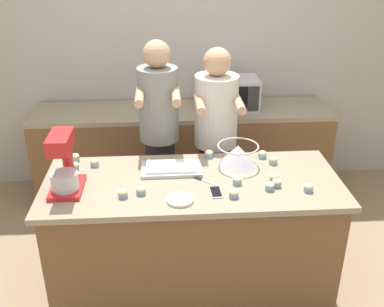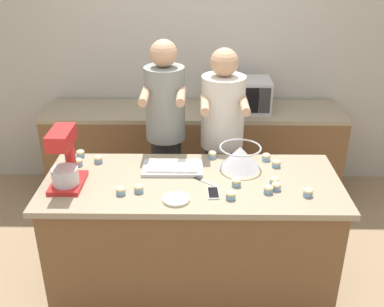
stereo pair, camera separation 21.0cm
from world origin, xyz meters
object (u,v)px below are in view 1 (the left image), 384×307
person_left (160,140)px  cupcake_2 (277,183)px  cupcake_10 (274,178)px  cupcake_1 (123,193)px  cupcake_11 (273,160)px  mixing_bowl (238,155)px  cupcake_4 (75,157)px  person_right (215,143)px  cupcake_12 (234,193)px  cupcake_13 (209,154)px  cell_phone (216,192)px  knife (204,180)px  cupcake_5 (237,180)px  cupcake_3 (309,188)px  cupcake_8 (262,154)px  cupcake_7 (95,163)px  small_plate (180,200)px  cupcake_9 (270,186)px  cupcake_6 (74,166)px  stand_mixer (64,166)px  cupcake_0 (141,190)px  baking_tray (171,168)px  microwave_oven (232,93)px

person_left → cupcake_2: 1.09m
cupcake_10 → cupcake_1: bearing=-172.0°
cupcake_2 → cupcake_11: bearing=81.0°
mixing_bowl → cupcake_4: mixing_bowl is taller
cupcake_4 → cupcake_11: bearing=-5.8°
person_right → cupcake_1: size_ratio=26.57×
cupcake_2 → cupcake_12: size_ratio=1.00×
cupcake_2 → cupcake_13: size_ratio=1.00×
cell_phone → cupcake_2: bearing=7.5°
knife → cupcake_2: 0.48m
cupcake_5 → person_right: bearing=94.5°
cupcake_4 → cupcake_5: size_ratio=1.00×
mixing_bowl → cupcake_3: mixing_bowl is taller
cupcake_8 → cupcake_10: same height
person_right → cupcake_7: bearing=-155.3°
cupcake_1 → cupcake_3: 1.17m
cupcake_3 → cupcake_7: size_ratio=1.00×
small_plate → cupcake_9: (0.58, 0.10, 0.02)m
person_left → small_plate: person_left is taller
cupcake_1 → cupcake_8: 1.09m
cupcake_5 → cupcake_6: (-1.09, 0.28, 0.00)m
mixing_bowl → cupcake_5: mixing_bowl is taller
cupcake_11 → stand_mixer: bearing=-168.9°
cell_phone → cupcake_10: (0.40, 0.12, 0.02)m
cupcake_0 → cupcake_12: bearing=-7.6°
cupcake_8 → cupcake_11: same height
cupcake_0 → cupcake_5: (0.62, 0.09, 0.00)m
person_right → cupcake_12: 0.91m
cupcake_1 → cupcake_10: size_ratio=1.00×
cupcake_10 → cupcake_13: (-0.39, 0.39, 0.00)m
cell_phone → cupcake_10: bearing=17.0°
cupcake_10 → cupcake_11: same height
small_plate → stand_mixer: bearing=165.6°
cupcake_8 → cupcake_11: size_ratio=1.00×
cupcake_9 → mixing_bowl: bearing=113.1°
mixing_bowl → cupcake_11: (0.26, 0.01, -0.05)m
cupcake_1 → cupcake_5: 0.74m
person_right → cupcake_2: (0.31, -0.79, 0.07)m
small_plate → cupcake_1: size_ratio=2.78×
cupcake_11 → cupcake_6: bearing=179.8°
cupcake_12 → cupcake_8: bearing=61.6°
mixing_bowl → cupcake_2: size_ratio=4.75×
baking_tray → cupcake_2: bearing=-21.6°
person_right → knife: size_ratio=9.02×
cupcake_2 → cupcake_12: (-0.30, -0.11, 0.00)m
cupcake_5 → cupcake_1: bearing=-171.0°
cupcake_6 → cupcake_12: size_ratio=1.00×
cupcake_8 → cupcake_6: bearing=-175.8°
cupcake_3 → cupcake_11: size_ratio=1.00×
microwave_oven → cupcake_10: bearing=-87.0°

